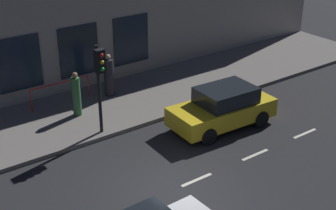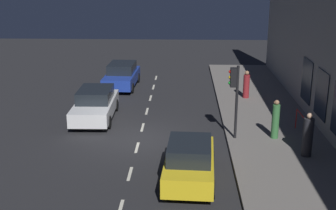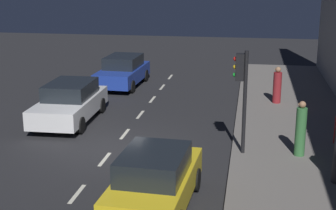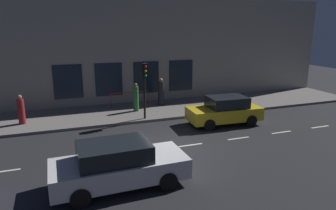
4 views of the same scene
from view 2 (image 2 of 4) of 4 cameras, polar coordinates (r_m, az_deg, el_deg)
The scene contains 11 objects.
ground_plane at distance 20.54m, azimuth -3.70°, elevation -4.40°, with size 60.00×60.00×0.00m, color #232326.
sidewalk at distance 20.84m, azimuth 13.71°, elevation -4.33°, with size 4.50×32.00×0.15m.
lane_centre_line at distance 19.62m, azimuth -3.99°, elevation -5.45°, with size 0.12×27.20×0.01m.
traffic_light at distance 19.74m, azimuth 8.49°, elevation 2.28°, with size 0.47×0.32×3.34m.
parked_car_0 at distance 16.36m, azimuth 2.78°, elevation -7.20°, with size 2.00×4.14×1.58m.
parked_car_1 at distance 23.31m, azimuth -9.30°, elevation 0.11°, with size 2.05×4.62×1.58m.
parked_car_2 at distance 29.42m, azimuth -5.94°, elevation 3.80°, with size 2.06×4.51×1.58m.
pedestrian_0 at distance 18.95m, azimuth 17.45°, elevation -3.86°, with size 0.50×0.50×1.84m.
pedestrian_1 at distance 26.70m, azimuth 10.00°, elevation 2.50°, with size 0.44×0.44×1.63m.
pedestrian_2 at distance 20.55m, azimuth 13.60°, elevation -1.92°, with size 0.36×0.36×1.79m.
red_railing at distance 20.96m, azimuth 16.94°, elevation -2.08°, with size 0.05×2.58×0.97m.
Camera 2 is at (2.05, -19.01, 7.51)m, focal length 47.60 mm.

